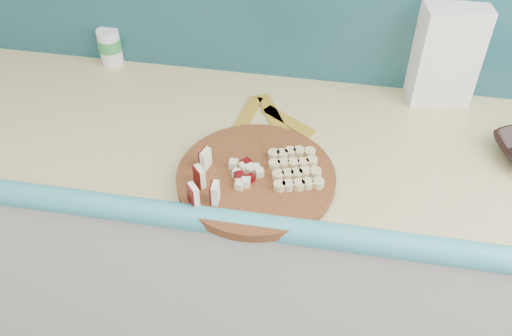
% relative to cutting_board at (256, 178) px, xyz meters
% --- Properties ---
extents(kitchen_counter, '(2.20, 0.63, 0.91)m').
position_rel_cutting_board_xyz_m(kitchen_counter, '(-0.02, 0.16, -0.47)').
color(kitchen_counter, beige).
rests_on(kitchen_counter, ground).
extents(cutting_board, '(0.46, 0.46, 0.02)m').
position_rel_cutting_board_xyz_m(cutting_board, '(0.00, 0.00, 0.00)').
color(cutting_board, '#4C2010').
rests_on(cutting_board, kitchen_counter).
extents(apple_wedges, '(0.07, 0.15, 0.05)m').
position_rel_cutting_board_xyz_m(apple_wedges, '(-0.11, -0.07, 0.04)').
color(apple_wedges, '#F6EEC4').
rests_on(apple_wedges, cutting_board).
extents(apple_chunks, '(0.06, 0.06, 0.02)m').
position_rel_cutting_board_xyz_m(apple_chunks, '(-0.02, -0.01, 0.02)').
color(apple_chunks, beige).
rests_on(apple_chunks, cutting_board).
extents(banana_slices, '(0.14, 0.16, 0.02)m').
position_rel_cutting_board_xyz_m(banana_slices, '(0.09, 0.03, 0.02)').
color(banana_slices, tan).
rests_on(banana_slices, cutting_board).
extents(flour_bag, '(0.18, 0.14, 0.27)m').
position_rel_cutting_board_xyz_m(flour_bag, '(0.43, 0.42, 0.13)').
color(flour_bag, white).
rests_on(flour_bag, kitchen_counter).
extents(canister, '(0.07, 0.07, 0.11)m').
position_rel_cutting_board_xyz_m(canister, '(-0.51, 0.42, 0.05)').
color(canister, white).
rests_on(canister, kitchen_counter).
extents(banana_peel, '(0.22, 0.18, 0.01)m').
position_rel_cutting_board_xyz_m(banana_peel, '(-0.01, 0.25, -0.01)').
color(banana_peel, gold).
rests_on(banana_peel, kitchen_counter).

